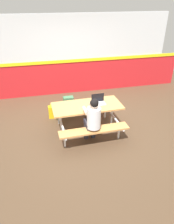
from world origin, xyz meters
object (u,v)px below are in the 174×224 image
laptop_silver (98,101)px  tote_bag_bright (55,111)px  picnic_table_main (87,111)px  backpack_dark (69,104)px  student_nearer (93,118)px

laptop_silver → tote_bag_bright: bearing=141.6°
picnic_table_main → backpack_dark: (-0.29, 1.21, -0.36)m
laptop_silver → backpack_dark: laptop_silver is taller
laptop_silver → tote_bag_bright: size_ratio=0.76×
student_nearer → backpack_dark: 1.85m
picnic_table_main → tote_bag_bright: picnic_table_main is taller
laptop_silver → tote_bag_bright: (-1.04, 0.82, -0.59)m
student_nearer → tote_bag_bright: 1.69m
picnic_table_main → backpack_dark: picnic_table_main is taller
student_nearer → picnic_table_main: bearing=90.0°
laptop_silver → picnic_table_main: bearing=-171.6°
tote_bag_bright → backpack_dark: bearing=36.8°
backpack_dark → tote_bag_bright: size_ratio=1.02×
tote_bag_bright → laptop_silver: bearing=-38.4°
picnic_table_main → student_nearer: (-0.00, -0.56, 0.13)m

